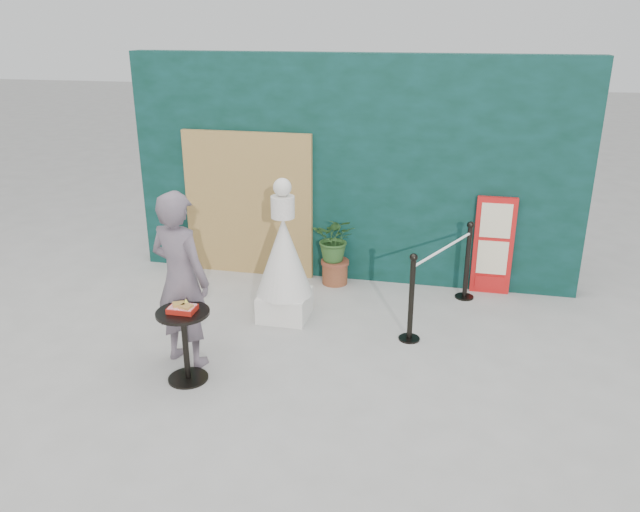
{
  "coord_description": "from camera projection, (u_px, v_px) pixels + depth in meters",
  "views": [
    {
      "loc": [
        1.37,
        -4.91,
        3.36
      ],
      "look_at": [
        0.0,
        1.2,
        1.0
      ],
      "focal_mm": 35.0,
      "sensor_mm": 36.0,
      "label": 1
    }
  ],
  "objects": [
    {
      "name": "ground",
      "position": [
        293.0,
        397.0,
        5.95
      ],
      "size": [
        60.0,
        60.0,
        0.0
      ],
      "primitive_type": "plane",
      "color": "#ADAAA5",
      "rests_on": "ground"
    },
    {
      "name": "stanchion_barrier",
      "position": [
        441.0,
        279.0,
        7.39
      ],
      "size": [
        0.84,
        1.54,
        1.03
      ],
      "color": "black",
      "rests_on": "ground"
    },
    {
      "name": "planter",
      "position": [
        335.0,
        245.0,
        8.35
      ],
      "size": [
        0.56,
        0.49,
        0.96
      ],
      "color": "brown",
      "rests_on": "ground"
    },
    {
      "name": "back_wall",
      "position": [
        352.0,
        171.0,
        8.3
      ],
      "size": [
        6.0,
        0.3,
        3.0
      ],
      "primitive_type": "cube",
      "color": "black",
      "rests_on": "ground"
    },
    {
      "name": "bamboo_fence",
      "position": [
        248.0,
        205.0,
        8.57
      ],
      "size": [
        1.8,
        0.08,
        2.0
      ],
      "primitive_type": "cube",
      "color": "tan",
      "rests_on": "ground"
    },
    {
      "name": "menu_board",
      "position": [
        493.0,
        246.0,
        8.03
      ],
      "size": [
        0.5,
        0.07,
        1.3
      ],
      "color": "red",
      "rests_on": "ground"
    },
    {
      "name": "food_basket",
      "position": [
        183.0,
        308.0,
        5.98
      ],
      "size": [
        0.26,
        0.19,
        0.11
      ],
      "color": "#AD1C12",
      "rests_on": "cafe_table"
    },
    {
      "name": "cafe_table",
      "position": [
        185.0,
        335.0,
        6.08
      ],
      "size": [
        0.52,
        0.52,
        0.75
      ],
      "color": "black",
      "rests_on": "ground"
    },
    {
      "name": "statue",
      "position": [
        284.0,
        263.0,
        7.33
      ],
      "size": [
        0.67,
        0.67,
        1.72
      ],
      "color": "white",
      "rests_on": "ground"
    },
    {
      "name": "woman",
      "position": [
        181.0,
        280.0,
        6.28
      ],
      "size": [
        0.77,
        0.62,
        1.85
      ],
      "primitive_type": "imported",
      "rotation": [
        0.0,
        0.0,
        2.85
      ],
      "color": "#685963",
      "rests_on": "ground"
    }
  ]
}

